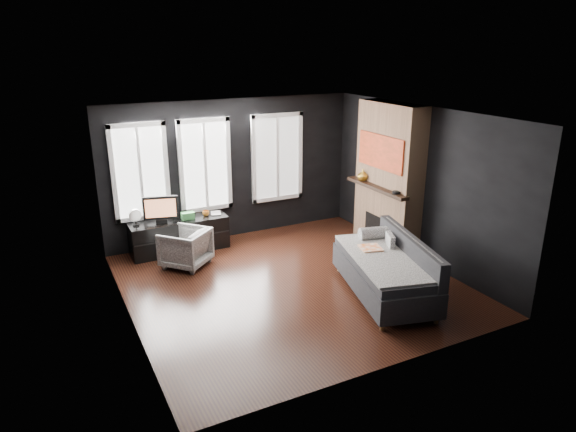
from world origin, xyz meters
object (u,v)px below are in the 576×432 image
armchair (185,246)px  media_console (179,235)px  mug (206,213)px  mantel_vase (363,175)px  book (211,208)px  sofa (384,267)px  monitor (161,208)px

armchair → media_console: (0.09, 0.72, -0.06)m
mug → mantel_vase: size_ratio=0.60×
book → media_console: bearing=-176.5°
sofa → monitor: (-2.61, 3.12, 0.43)m
armchair → book: size_ratio=2.94×
monitor → book: monitor is taller
armchair → mug: size_ratio=5.76×
media_console → mantel_vase: bearing=-19.3°
sofa → media_console: size_ratio=1.21×
sofa → book: size_ratio=8.61×
armchair → mantel_vase: (3.34, -0.42, 0.97)m
armchair → book: (0.73, 0.76, 0.37)m
sofa → monitor: 4.09m
media_console → monitor: monitor is taller
monitor → mug: monitor is taller
media_console → mug: (0.52, -0.03, 0.37)m
sofa → monitor: bearing=144.7°
media_console → book: (0.64, 0.04, 0.43)m
armchair → book: book is taller
sofa → monitor: size_ratio=3.44×
book → armchair: bearing=-134.0°
media_console → mantel_vase: (3.25, -1.14, 1.03)m
monitor → mug: 0.86m
book → mantel_vase: size_ratio=1.17×
sofa → mug: bearing=134.5°
armchair → monitor: 0.89m
armchair → mantel_vase: mantel_vase is taller
book → mantel_vase: bearing=-24.3°
media_console → mantel_vase: 3.59m
media_console → book: bearing=3.5°
book → mantel_vase: mantel_vase is taller
mug → mantel_vase: 3.02m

